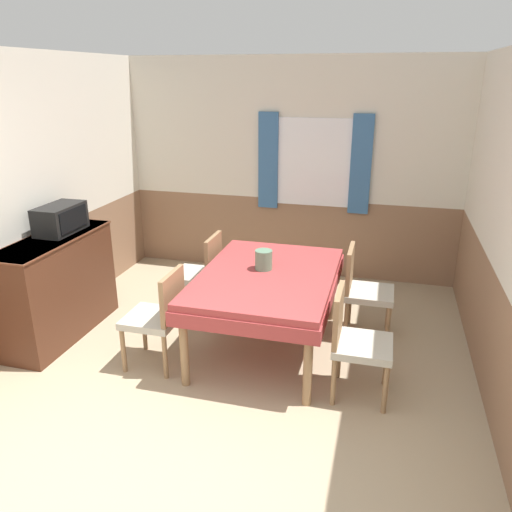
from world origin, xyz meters
TOP-DOWN VIEW (x-y plane):
  - ground_plane at (0.00, 0.00)m, footprint 16.00×16.00m
  - wall_back at (0.01, 3.87)m, footprint 4.43×0.09m
  - wall_left at (-2.04, 1.92)m, footprint 0.05×4.24m
  - wall_right at (2.04, 1.92)m, footprint 0.05×4.24m
  - dining_table at (0.20, 1.91)m, footprint 1.18×1.66m
  - chair_right_far at (1.02, 2.41)m, footprint 0.44×0.44m
  - chair_left_far at (-0.61, 2.41)m, footprint 0.44×0.44m
  - chair_right_near at (1.02, 1.41)m, footprint 0.44×0.44m
  - chair_left_near at (-0.61, 1.41)m, footprint 0.44×0.44m
  - sideboard at (-1.77, 1.66)m, footprint 0.46×1.31m
  - tv at (-1.78, 1.85)m, footprint 0.29×0.50m
  - vase at (0.15, 2.00)m, footprint 0.16×0.16m

SIDE VIEW (x-z plane):
  - ground_plane at x=0.00m, z-range 0.00..0.00m
  - chair_right_far at x=1.02m, z-range 0.04..0.92m
  - chair_left_far at x=-0.61m, z-range 0.04..0.92m
  - chair_right_near at x=1.02m, z-range 0.04..0.92m
  - chair_left_near at x=-0.61m, z-range 0.04..0.92m
  - sideboard at x=-1.77m, z-range 0.01..0.99m
  - dining_table at x=0.20m, z-range 0.27..1.01m
  - vase at x=0.15m, z-range 0.74..0.92m
  - tv at x=-1.78m, z-range 0.98..1.24m
  - wall_left at x=-2.04m, z-range 0.00..2.60m
  - wall_right at x=2.04m, z-range 0.00..2.60m
  - wall_back at x=0.01m, z-range 0.00..2.60m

